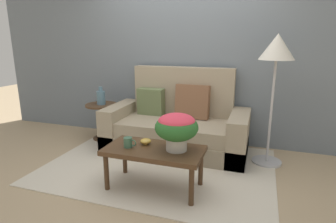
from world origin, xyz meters
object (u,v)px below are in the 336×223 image
Objects in this scene: floor_lamp at (276,57)px; snack_bowl at (146,141)px; coffee_mug at (128,142)px; coffee_table at (154,153)px; table_vase at (101,97)px; couch at (177,126)px; potted_plant at (177,127)px; side_table at (102,115)px.

snack_bowl is (-1.23, -0.94, -0.83)m from floor_lamp.
coffee_mug is (-1.36, -1.07, -0.81)m from floor_lamp.
table_vase is (-1.28, 1.11, 0.28)m from coffee_table.
floor_lamp is at bearing -4.99° from couch.
floor_lamp reaches higher than coffee_table.
potted_plant is 0.41m from snack_bowl.
potted_plant is at bearing -131.74° from floor_lamp.
couch reaches higher than coffee_table.
floor_lamp is 2.48m from table_vase.
potted_plant reaches higher than coffee_table.
floor_lamp is at bearing 38.19° from coffee_mug.
couch is 1.20m from coffee_mug.
couch is at bearing 0.76° from table_vase.
couch is 1.94× the size of coffee_table.
side_table is 1.90m from potted_plant.
side_table reaches higher than snack_bowl.
coffee_table is at bearing -172.84° from potted_plant.
side_table is at bearing 139.06° from coffee_table.
table_vase is at bearing 138.37° from snack_bowl.
coffee_table is 0.63× the size of floor_lamp.
potted_plant is 3.65× the size of snack_bowl.
table_vase is at bearing 177.85° from floor_lamp.
coffee_table is at bearing -137.46° from floor_lamp.
floor_lamp is 5.83× the size of table_vase.
snack_bowl is at bearing -91.17° from couch.
floor_lamp is 13.48× the size of snack_bowl.
coffee_table is 1.79× the size of side_table.
floor_lamp reaches higher than potted_plant.
coffee_mug is at bearing -48.56° from table_vase.
couch is 1.23× the size of floor_lamp.
coffee_table is 1.72m from side_table.
table_vase is (-2.39, 0.09, -0.64)m from floor_lamp.
table_vase is at bearing 131.44° from coffee_mug.
coffee_mug is (1.04, -1.18, 0.11)m from side_table.
couch is at bearing 106.67° from potted_plant.
potted_plant is at bearing -7.64° from snack_bowl.
table_vase reaches higher than side_table.
potted_plant is 1.86m from table_vase.
potted_plant is at bearing -35.75° from side_table.
floor_lamp reaches higher than side_table.
coffee_table is 8.54× the size of snack_bowl.
coffee_mug is at bearing -135.44° from snack_bowl.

